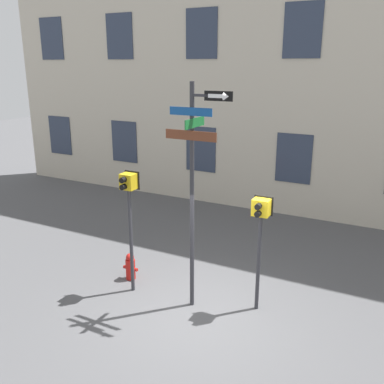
% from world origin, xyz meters
% --- Properties ---
extents(ground_plane, '(60.00, 60.00, 0.00)m').
position_xyz_m(ground_plane, '(0.00, 0.00, 0.00)').
color(ground_plane, '#515154').
extents(building_facade, '(24.00, 0.63, 11.94)m').
position_xyz_m(building_facade, '(-0.00, 7.22, 5.97)').
color(building_facade, beige).
rests_on(building_facade, ground_plane).
extents(street_sign_pole, '(1.37, 0.78, 4.69)m').
position_xyz_m(street_sign_pole, '(-0.32, 0.32, 2.84)').
color(street_sign_pole, '#2D2D33').
rests_on(street_sign_pole, ground_plane).
extents(pedestrian_signal_left, '(0.37, 0.40, 2.80)m').
position_xyz_m(pedestrian_signal_left, '(-1.86, 0.24, 2.16)').
color(pedestrian_signal_left, '#2D2D33').
rests_on(pedestrian_signal_left, ground_plane).
extents(pedestrian_signal_right, '(0.40, 0.40, 2.47)m').
position_xyz_m(pedestrian_signal_right, '(0.91, 0.82, 1.94)').
color(pedestrian_signal_right, '#2D2D33').
rests_on(pedestrian_signal_right, ground_plane).
extents(fire_hydrant, '(0.39, 0.23, 0.66)m').
position_xyz_m(fire_hydrant, '(-2.22, 0.67, 0.32)').
color(fire_hydrant, red).
rests_on(fire_hydrant, ground_plane).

